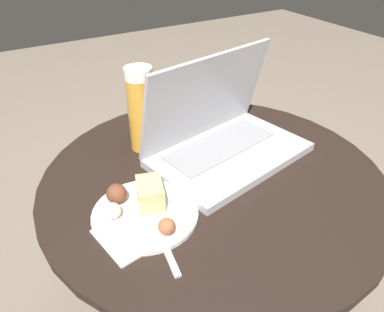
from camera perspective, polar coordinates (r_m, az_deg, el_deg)
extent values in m
cylinder|color=#9E9EA3|center=(1.00, 2.77, -15.52)|extent=(0.07, 0.07, 0.51)
cylinder|color=black|center=(0.82, 3.26, -3.31)|extent=(0.74, 0.74, 0.02)
cube|color=white|center=(0.69, -7.59, -10.83)|extent=(0.17, 0.13, 0.00)
cube|color=#B2B2B7|center=(0.86, 5.82, 0.19)|extent=(0.38, 0.28, 0.02)
cube|color=gray|center=(0.87, 4.33, 1.64)|extent=(0.29, 0.15, 0.00)
cube|color=#B2B2B7|center=(0.86, 2.18, 8.88)|extent=(0.35, 0.12, 0.21)
cube|color=#19234C|center=(0.86, 2.32, 8.78)|extent=(0.32, 0.11, 0.19)
cylinder|color=gold|center=(0.87, -7.70, 6.27)|extent=(0.06, 0.06, 0.17)
cylinder|color=white|center=(0.83, -8.22, 12.38)|extent=(0.06, 0.06, 0.03)
cylinder|color=silver|center=(0.71, -7.13, -8.73)|extent=(0.20, 0.20, 0.01)
cube|color=#DBB775|center=(0.71, -6.39, -5.75)|extent=(0.07, 0.08, 0.05)
sphere|color=brown|center=(0.73, -11.43, -5.65)|extent=(0.04, 0.04, 0.04)
sphere|color=#9E5B38|center=(0.66, -3.87, -10.65)|extent=(0.03, 0.03, 0.03)
sphere|color=beige|center=(0.70, -11.97, -8.18)|extent=(0.03, 0.03, 0.03)
sphere|color=#4C6B33|center=(0.76, -5.46, -3.97)|extent=(0.02, 0.02, 0.02)
cube|color=#B2B2B7|center=(0.65, -4.05, -13.81)|extent=(0.03, 0.13, 0.00)
cube|color=#B2B2B7|center=(0.71, -6.31, -8.73)|extent=(0.03, 0.06, 0.00)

